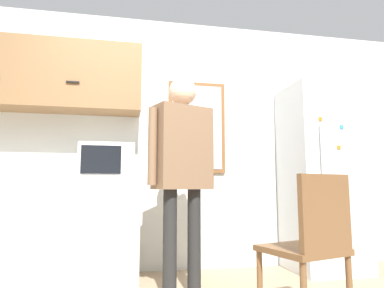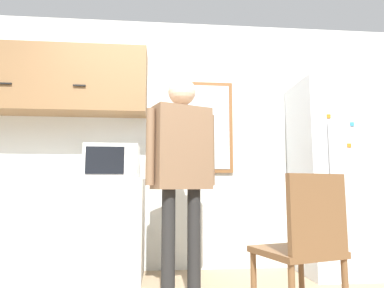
% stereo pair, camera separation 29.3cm
% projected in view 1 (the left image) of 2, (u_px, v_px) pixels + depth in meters
% --- Properties ---
extents(back_wall, '(6.00, 0.06, 2.70)m').
position_uv_depth(back_wall, '(160.00, 141.00, 3.70)').
color(back_wall, silver).
rests_on(back_wall, ground_plane).
extents(counter, '(1.97, 0.63, 0.93)m').
position_uv_depth(counter, '(26.00, 231.00, 3.02)').
color(counter, '#BCB7AD').
rests_on(counter, ground_plane).
extents(upper_cabinets, '(1.97, 0.38, 0.68)m').
position_uv_depth(upper_cabinets, '(39.00, 76.00, 3.34)').
color(upper_cabinets, olive).
extents(microwave, '(0.49, 0.40, 0.32)m').
position_uv_depth(microwave, '(107.00, 161.00, 3.20)').
color(microwave, white).
rests_on(microwave, counter).
extents(person, '(0.59, 0.38, 1.78)m').
position_uv_depth(person, '(183.00, 157.00, 2.84)').
color(person, black).
rests_on(person, ground_plane).
extents(refrigerator, '(0.70, 0.68, 1.92)m').
position_uv_depth(refrigerator, '(321.00, 177.00, 3.61)').
color(refrigerator, silver).
rests_on(refrigerator, ground_plane).
extents(chair, '(0.57, 0.57, 0.93)m').
position_uv_depth(chair, '(311.00, 240.00, 2.22)').
color(chair, brown).
rests_on(chair, ground_plane).
extents(window, '(0.63, 0.05, 1.00)m').
position_uv_depth(window, '(197.00, 127.00, 3.75)').
color(window, brown).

